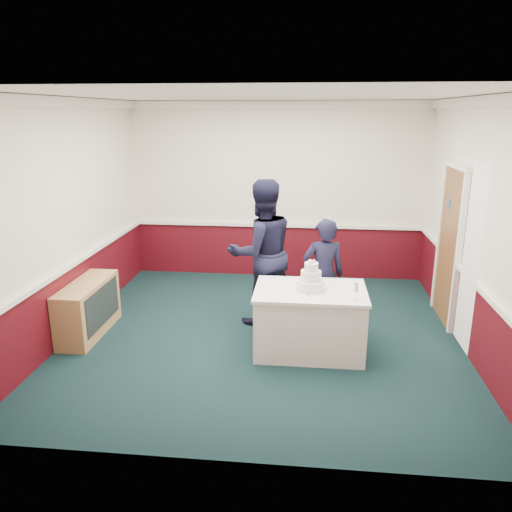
# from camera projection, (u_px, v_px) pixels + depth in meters

# --- Properties ---
(ground) EXTENTS (5.00, 5.00, 0.00)m
(ground) POSITION_uv_depth(u_px,v_px,m) (263.00, 334.00, 6.56)
(ground) COLOR #11262A
(ground) RESTS_ON ground
(room_shell) EXTENTS (5.00, 5.00, 3.00)m
(room_shell) POSITION_uv_depth(u_px,v_px,m) (274.00, 179.00, 6.58)
(room_shell) COLOR silver
(room_shell) RESTS_ON ground
(sideboard) EXTENTS (0.41, 1.20, 0.70)m
(sideboard) POSITION_uv_depth(u_px,v_px,m) (88.00, 308.00, 6.49)
(sideboard) COLOR tan
(sideboard) RESTS_ON ground
(cake_table) EXTENTS (1.32, 0.92, 0.79)m
(cake_table) POSITION_uv_depth(u_px,v_px,m) (310.00, 320.00, 6.02)
(cake_table) COLOR white
(cake_table) RESTS_ON ground
(wedding_cake) EXTENTS (0.35, 0.35, 0.36)m
(wedding_cake) POSITION_uv_depth(u_px,v_px,m) (311.00, 281.00, 5.88)
(wedding_cake) COLOR white
(wedding_cake) RESTS_ON cake_table
(cake_knife) EXTENTS (0.09, 0.21, 0.00)m
(cake_knife) POSITION_uv_depth(u_px,v_px,m) (308.00, 295.00, 5.72)
(cake_knife) COLOR silver
(cake_knife) RESTS_ON cake_table
(champagne_flute) EXTENTS (0.05, 0.05, 0.21)m
(champagne_flute) POSITION_uv_depth(u_px,v_px,m) (356.00, 288.00, 5.55)
(champagne_flute) COLOR silver
(champagne_flute) RESTS_ON cake_table
(person_man) EXTENTS (1.20, 1.11, 1.98)m
(person_man) POSITION_uv_depth(u_px,v_px,m) (262.00, 253.00, 6.71)
(person_man) COLOR black
(person_man) RESTS_ON ground
(person_woman) EXTENTS (0.61, 0.46, 1.52)m
(person_woman) POSITION_uv_depth(u_px,v_px,m) (323.00, 275.00, 6.52)
(person_woman) COLOR black
(person_woman) RESTS_ON ground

